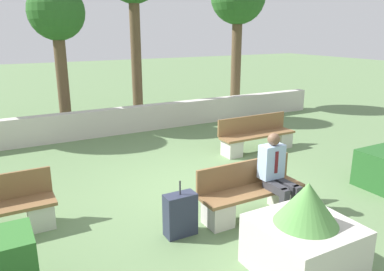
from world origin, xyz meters
name	(u,v)px	position (x,y,z in m)	size (l,w,h in m)	color
ground_plane	(202,190)	(0.00, 0.00, 0.00)	(60.00, 60.00, 0.00)	#607F51
perimeter_wall	(122,120)	(0.00, 4.45, 0.36)	(13.54, 0.30, 0.73)	beige
bench_front	(251,196)	(0.21, -1.17, 0.31)	(1.75, 0.48, 0.83)	brown
bench_left_side	(257,138)	(2.31, 1.36, 0.32)	(1.96, 0.48, 0.83)	brown
person_seated_man	(276,171)	(0.56, -1.31, 0.70)	(0.38, 0.64, 1.29)	#333338
planter_corner_left	(304,236)	(-0.16, -2.64, 0.48)	(1.09, 1.09, 1.16)	beige
suitcase	(180,215)	(-1.05, -1.18, 0.31)	(0.45, 0.23, 0.82)	#282D42
tree_center_left	(57,17)	(-1.28, 5.73, 3.14)	(1.54, 1.54, 4.06)	brown
tree_rightmost	(238,0)	(4.87, 5.90, 3.81)	(1.92, 1.92, 4.90)	brown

